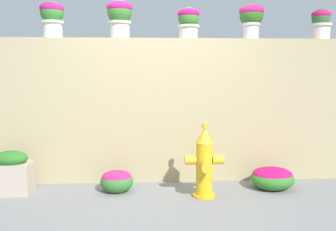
# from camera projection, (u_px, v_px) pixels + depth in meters

# --- Properties ---
(ground_plane) EXTENTS (24.00, 24.00, 0.00)m
(ground_plane) POSITION_uv_depth(u_px,v_px,m) (157.00, 203.00, 4.08)
(ground_plane) COLOR gray
(stone_wall) EXTENTS (5.06, 0.30, 1.89)m
(stone_wall) POSITION_uv_depth(u_px,v_px,m) (155.00, 110.00, 4.87)
(stone_wall) COLOR tan
(stone_wall) RESTS_ON ground
(potted_plant_1) EXTENTS (0.31, 0.31, 0.47)m
(potted_plant_1) POSITION_uv_depth(u_px,v_px,m) (52.00, 16.00, 4.65)
(potted_plant_1) COLOR silver
(potted_plant_1) RESTS_ON stone_wall
(potted_plant_2) EXTENTS (0.34, 0.34, 0.50)m
(potted_plant_2) POSITION_uv_depth(u_px,v_px,m) (120.00, 15.00, 4.72)
(potted_plant_2) COLOR beige
(potted_plant_2) RESTS_ON stone_wall
(potted_plant_3) EXTENTS (0.29, 0.29, 0.40)m
(potted_plant_3) POSITION_uv_depth(u_px,v_px,m) (188.00, 20.00, 4.72)
(potted_plant_3) COLOR beige
(potted_plant_3) RESTS_ON stone_wall
(potted_plant_4) EXTENTS (0.33, 0.33, 0.47)m
(potted_plant_4) POSITION_uv_depth(u_px,v_px,m) (251.00, 17.00, 4.81)
(potted_plant_4) COLOR silver
(potted_plant_4) RESTS_ON stone_wall
(potted_plant_5) EXTENTS (0.30, 0.30, 0.41)m
(potted_plant_5) POSITION_uv_depth(u_px,v_px,m) (321.00, 23.00, 4.88)
(potted_plant_5) COLOR silver
(potted_plant_5) RESTS_ON stone_wall
(fire_hydrant) EXTENTS (0.45, 0.37, 0.87)m
(fire_hydrant) POSITION_uv_depth(u_px,v_px,m) (204.00, 164.00, 4.22)
(fire_hydrant) COLOR yellow
(fire_hydrant) RESTS_ON ground
(flower_bush_left) EXTENTS (0.40, 0.36, 0.27)m
(flower_bush_left) POSITION_uv_depth(u_px,v_px,m) (117.00, 180.00, 4.44)
(flower_bush_left) COLOR #34732F
(flower_bush_left) RESTS_ON ground
(flower_bush_right) EXTENTS (0.55, 0.49, 0.28)m
(flower_bush_right) POSITION_uv_depth(u_px,v_px,m) (272.00, 177.00, 4.56)
(flower_bush_right) COLOR #34772A
(flower_bush_right) RESTS_ON ground
(planter_box) EXTENTS (0.48, 0.33, 0.52)m
(planter_box) POSITION_uv_depth(u_px,v_px,m) (11.00, 173.00, 4.37)
(planter_box) COLOR #B2A290
(planter_box) RESTS_ON ground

